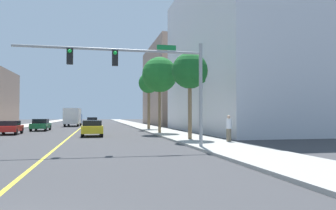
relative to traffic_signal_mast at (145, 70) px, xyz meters
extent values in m
plane|color=#38383A|center=(-4.89, 29.54, -4.41)|extent=(192.00, 192.00, 0.00)
cube|color=#B2ADA3|center=(-14.44, 29.54, -4.33)|extent=(3.72, 168.00, 0.15)
cube|color=#9E9B93|center=(4.66, 29.54, -4.33)|extent=(3.72, 168.00, 0.15)
cube|color=yellow|center=(-4.89, 29.54, -4.40)|extent=(0.16, 144.00, 0.01)
cube|color=silver|center=(14.27, 17.25, 4.45)|extent=(13.07, 24.16, 17.71)
cube|color=gray|center=(14.74, 44.63, 3.39)|extent=(14.00, 22.46, 15.58)
cylinder|color=gray|center=(3.20, 0.00, -1.32)|extent=(0.20, 0.20, 5.87)
cylinder|color=gray|center=(-1.82, 0.00, 1.04)|extent=(10.02, 0.14, 0.14)
cube|color=black|center=(-1.65, 0.00, 0.59)|extent=(0.32, 0.24, 0.84)
sphere|color=green|center=(-1.65, -0.14, 0.84)|extent=(0.20, 0.20, 0.20)
cube|color=black|center=(-3.99, 0.00, 0.59)|extent=(0.32, 0.24, 0.84)
sphere|color=green|center=(-3.99, -0.14, 0.84)|extent=(0.20, 0.20, 0.20)
cube|color=#147233|center=(1.19, 0.00, 1.29)|extent=(1.10, 0.04, 0.28)
cylinder|color=brown|center=(4.14, 5.39, -1.73)|extent=(0.28, 0.28, 5.06)
sphere|color=#195B23|center=(4.14, 5.39, 0.81)|extent=(2.68, 2.68, 2.68)
cone|color=#195B23|center=(4.94, 5.41, 0.61)|extent=(0.47, 1.37, 1.50)
cone|color=#195B23|center=(4.45, 6.13, 0.61)|extent=(1.57, 1.01, 1.30)
cone|color=#195B23|center=(3.42, 5.75, 0.61)|extent=(0.90, 1.30, 1.57)
cone|color=#195B23|center=(3.41, 5.06, 0.61)|extent=(0.83, 1.20, 1.43)
cone|color=#195B23|center=(4.45, 4.65, 0.61)|extent=(1.39, 0.88, 1.48)
cylinder|color=brown|center=(3.59, 14.29, -1.33)|extent=(0.29, 0.29, 5.84)
sphere|color=#1E6B28|center=(3.59, 14.29, 1.59)|extent=(3.56, 3.56, 3.56)
cone|color=#1E6B28|center=(4.65, 14.41, 1.39)|extent=(0.58, 1.62, 1.50)
cone|color=#1E6B28|center=(4.04, 15.26, 1.39)|extent=(1.72, 1.11, 1.77)
cone|color=#1E6B28|center=(3.24, 15.30, 1.39)|extent=(1.53, 0.88, 1.46)
cone|color=#1E6B28|center=(2.52, 14.33, 1.39)|extent=(0.50, 1.86, 1.75)
cone|color=#1E6B28|center=(3.16, 13.31, 1.39)|extent=(1.44, 0.91, 1.90)
cone|color=#1E6B28|center=(4.10, 13.35, 1.39)|extent=(1.30, 0.93, 1.71)
cylinder|color=brown|center=(3.91, 23.19, -1.32)|extent=(0.35, 0.35, 5.88)
sphere|color=#1E6B28|center=(3.91, 23.19, 1.62)|extent=(2.63, 2.63, 2.63)
cone|color=#1E6B28|center=(4.70, 23.20, 1.42)|extent=(0.46, 1.31, 1.16)
cone|color=#1E6B28|center=(4.03, 23.97, 1.42)|extent=(1.51, 0.66, 1.11)
cone|color=#1E6B28|center=(3.13, 23.33, 1.42)|extent=(0.62, 1.27, 1.02)
cone|color=#1E6B28|center=(3.81, 22.40, 1.42)|extent=(1.41, 0.60, 1.18)
cube|color=gold|center=(-2.99, 12.32, -3.76)|extent=(1.91, 3.89, 0.65)
cube|color=black|center=(-2.99, 12.20, -3.21)|extent=(1.66, 1.97, 0.47)
cylinder|color=black|center=(-3.84, 13.68, -4.09)|extent=(0.23, 0.64, 0.64)
cylinder|color=black|center=(-2.20, 13.71, -4.09)|extent=(0.23, 0.64, 0.64)
cylinder|color=black|center=(-3.78, 10.93, -4.09)|extent=(0.23, 0.64, 0.64)
cylinder|color=black|center=(-2.15, 10.96, -4.09)|extent=(0.23, 0.64, 0.64)
cube|color=#196638|center=(-9.18, 23.81, -3.79)|extent=(1.89, 4.27, 0.59)
cube|color=black|center=(-9.18, 23.80, -3.23)|extent=(1.64, 2.00, 0.53)
cylinder|color=black|center=(-9.98, 25.39, -4.09)|extent=(0.23, 0.64, 0.64)
cylinder|color=black|center=(-8.34, 25.37, -4.09)|extent=(0.23, 0.64, 0.64)
cylinder|color=black|center=(-10.02, 22.25, -4.09)|extent=(0.23, 0.64, 0.64)
cylinder|color=black|center=(-8.38, 22.23, -4.09)|extent=(0.23, 0.64, 0.64)
cube|color=red|center=(-10.96, 16.81, -3.81)|extent=(2.04, 4.01, 0.55)
cube|color=black|center=(-10.96, 16.89, -3.30)|extent=(1.74, 1.78, 0.46)
cylinder|color=black|center=(-10.06, 15.41, -4.09)|extent=(0.24, 0.65, 0.64)
cylinder|color=black|center=(-10.14, 18.27, -4.09)|extent=(0.24, 0.65, 0.64)
cylinder|color=black|center=(-11.86, 18.21, -4.09)|extent=(0.24, 0.65, 0.64)
cube|color=slate|center=(-3.24, 34.72, -3.75)|extent=(1.79, 3.89, 0.68)
cube|color=black|center=(-3.25, 34.48, -3.13)|extent=(1.55, 1.95, 0.54)
cylinder|color=black|center=(-3.97, 36.11, -4.09)|extent=(0.23, 0.64, 0.64)
cylinder|color=black|center=(-2.46, 36.08, -4.09)|extent=(0.23, 0.64, 0.64)
cylinder|color=black|center=(-4.03, 33.36, -4.09)|extent=(0.23, 0.64, 0.64)
cylinder|color=black|center=(-2.52, 33.33, -4.09)|extent=(0.23, 0.64, 0.64)
cube|color=#194799|center=(-6.44, 42.61, -3.16)|extent=(2.47, 2.25, 1.60)
cube|color=silver|center=(-6.57, 38.73, -2.67)|extent=(2.59, 5.67, 2.58)
cylinder|color=black|center=(-7.48, 42.65, -3.96)|extent=(0.31, 0.91, 0.90)
cylinder|color=black|center=(-5.39, 42.57, -3.96)|extent=(0.31, 0.91, 0.90)
cylinder|color=black|center=(-7.67, 37.37, -3.96)|extent=(0.31, 0.91, 0.90)
cylinder|color=black|center=(-5.57, 37.30, -3.96)|extent=(0.31, 0.91, 0.90)
cylinder|color=#726651|center=(6.06, 2.71, -3.83)|extent=(0.32, 0.32, 0.85)
cylinder|color=silver|center=(6.06, 2.71, -3.07)|extent=(0.38, 0.38, 0.67)
sphere|color=tan|center=(6.06, 2.71, -2.61)|extent=(0.23, 0.23, 0.23)
camera|label=1|loc=(-2.60, -17.45, -2.47)|focal=34.38mm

